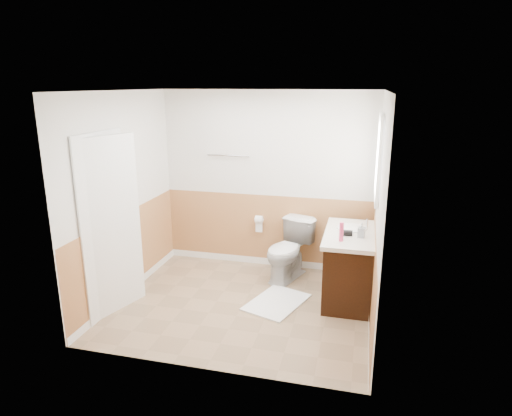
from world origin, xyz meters
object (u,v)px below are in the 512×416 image
(toilet, at_px, (288,250))
(soap_dispenser, at_px, (362,230))
(vanity_cabinet, at_px, (349,267))
(bath_mat, at_px, (277,302))
(lotion_bottle, at_px, (341,232))

(toilet, xyz_separation_m, soap_dispenser, (0.94, -0.53, 0.53))
(soap_dispenser, bearing_deg, toilet, 150.92)
(vanity_cabinet, bearing_deg, bath_mat, -155.97)
(bath_mat, distance_m, lotion_bottle, 1.20)
(lotion_bottle, distance_m, soap_dispenser, 0.29)
(vanity_cabinet, xyz_separation_m, soap_dispenser, (0.12, -0.14, 0.54))
(lotion_bottle, xyz_separation_m, soap_dispenser, (0.22, 0.19, -0.02))
(vanity_cabinet, xyz_separation_m, lotion_bottle, (-0.10, -0.33, 0.56))
(bath_mat, bearing_deg, vanity_cabinet, 24.03)
(vanity_cabinet, height_order, soap_dispenser, soap_dispenser)
(soap_dispenser, bearing_deg, lotion_bottle, -139.61)
(toilet, height_order, soap_dispenser, soap_dispenser)
(toilet, relative_size, lotion_bottle, 3.66)
(toilet, xyz_separation_m, bath_mat, (0.00, -0.75, -0.39))
(vanity_cabinet, bearing_deg, lotion_bottle, -106.92)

